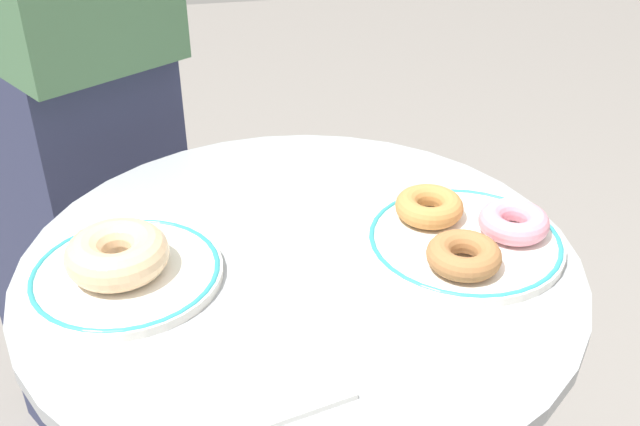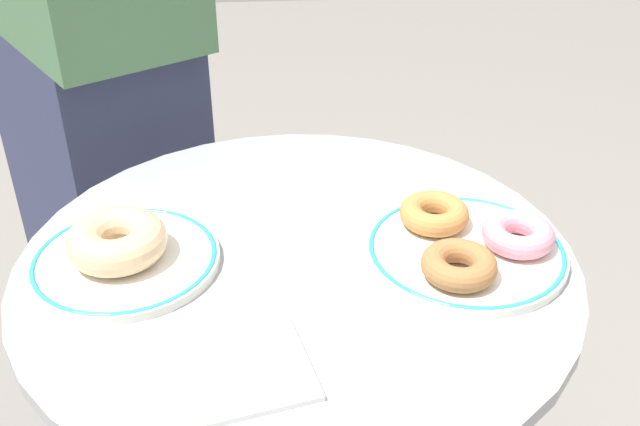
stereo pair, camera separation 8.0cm
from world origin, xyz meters
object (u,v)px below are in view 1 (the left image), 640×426
cafe_table (303,422)px  donut_cinnamon (464,255)px  plate_left (126,274)px  paper_napkin (260,378)px  person_figure (40,41)px  plate_right (464,241)px  donut_old_fashioned (429,206)px  donut_glazed (117,253)px  donut_pink_frosted (514,222)px

cafe_table → donut_cinnamon: (0.16, -0.06, 0.28)m
plate_left → donut_cinnamon: (0.34, -0.06, 0.02)m
donut_cinnamon → paper_napkin: size_ratio=0.58×
cafe_table → paper_napkin: size_ratio=5.54×
cafe_table → person_figure: (-0.30, 0.47, 0.35)m
plate_right → donut_old_fashioned: (-0.03, 0.05, 0.02)m
donut_glazed → donut_old_fashioned: (0.34, 0.04, -0.01)m
donut_glazed → donut_cinnamon: (0.35, -0.06, -0.01)m
person_figure → plate_right: bearing=-44.9°
paper_napkin → person_figure: bearing=110.3°
cafe_table → plate_right: bearing=-3.0°
plate_right → paper_napkin: size_ratio=1.61×
donut_cinnamon → cafe_table: bearing=159.5°
donut_glazed → donut_cinnamon: size_ratio=1.35×
donut_old_fashioned → person_figure: bearing=136.5°
donut_glazed → person_figure: bearing=103.9°
plate_left → plate_right: 0.36m
plate_right → donut_pink_frosted: donut_pink_frosted is taller
donut_glazed → donut_old_fashioned: donut_glazed is taller
donut_pink_frosted → donut_cinnamon: bearing=-146.8°
cafe_table → donut_old_fashioned: 0.32m
cafe_table → plate_left: 0.32m
donut_old_fashioned → donut_cinnamon: 0.10m
plate_right → donut_glazed: 0.37m
person_figure → plate_left: bearing=-75.5°
donut_glazed → donut_pink_frosted: bearing=-1.6°
plate_left → donut_cinnamon: donut_cinnamon is taller
donut_pink_frosted → donut_cinnamon: size_ratio=1.00×
donut_old_fashioned → person_figure: 0.64m
donut_old_fashioned → donut_cinnamon: bearing=-87.1°
donut_old_fashioned → donut_glazed: bearing=-173.9°
cafe_table → plate_left: plate_left is taller
donut_pink_frosted → person_figure: 0.73m
plate_right → paper_napkin: plate_right is taller
plate_right → donut_glazed: (-0.37, 0.01, 0.03)m
cafe_table → donut_glazed: size_ratio=7.06×
cafe_table → paper_napkin: (-0.06, -0.17, 0.25)m
cafe_table → person_figure: bearing=122.7°
plate_left → person_figure: size_ratio=0.12×
donut_glazed → donut_pink_frosted: size_ratio=1.35×
plate_right → donut_old_fashioned: 0.06m
cafe_table → donut_glazed: bearing=179.5°
plate_left → donut_cinnamon: 0.35m
plate_left → donut_pink_frosted: size_ratio=2.56×
plate_left → donut_glazed: size_ratio=1.89×
plate_left → person_figure: bearing=104.5°
paper_napkin → person_figure: (-0.24, 0.65, 0.10)m
donut_glazed → person_figure: (-0.12, 0.47, 0.07)m
paper_napkin → donut_glazed: bearing=125.2°
plate_right → paper_napkin: bearing=-146.6°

